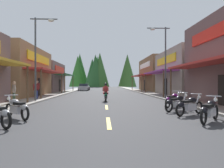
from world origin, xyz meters
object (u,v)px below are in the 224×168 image
at_px(motorcycle_parked_right_4, 173,100).
at_px(parked_car_curbside, 84,87).
at_px(rider_cruising_lead, 106,94).
at_px(pedestrian_browsing, 37,88).
at_px(streetlamp_left, 39,48).
at_px(pedestrian_strolling, 36,89).
at_px(motorcycle_parked_right_2, 190,105).
at_px(motorcycle_parked_right_3, 177,102).
at_px(pedestrian_waiting, 14,91).
at_px(streetlamp_right, 162,53).
at_px(motorcycle_parked_left_3, 17,108).
at_px(motorcycle_parked_right_1, 210,110).

relative_size(motorcycle_parked_right_4, parked_car_curbside, 0.37).
xyz_separation_m(rider_cruising_lead, pedestrian_browsing, (-7.15, 4.36, 0.40)).
distance_m(streetlamp_left, pedestrian_strolling, 4.08).
bearing_deg(pedestrian_strolling, motorcycle_parked_right_2, 0.56).
height_order(motorcycle_parked_right_2, motorcycle_parked_right_3, same).
height_order(pedestrian_browsing, pedestrian_waiting, pedestrian_browsing).
relative_size(rider_cruising_lead, pedestrian_strolling, 1.25).
bearing_deg(pedestrian_browsing, streetlamp_left, -136.01).
height_order(streetlamp_right, motorcycle_parked_left_3, streetlamp_right).
relative_size(motorcycle_parked_right_2, motorcycle_parked_left_3, 1.13).
relative_size(motorcycle_parked_left_3, pedestrian_browsing, 0.91).
distance_m(motorcycle_parked_right_2, pedestrian_strolling, 13.70).
distance_m(motorcycle_parked_left_3, pedestrian_waiting, 6.48).
xyz_separation_m(motorcycle_parked_right_3, pedestrian_strolling, (-10.21, 7.63, 0.51)).
distance_m(motorcycle_parked_right_3, parked_car_curbside, 31.08).
relative_size(streetlamp_left, motorcycle_parked_right_1, 4.27).
relative_size(streetlamp_left, motorcycle_parked_left_3, 4.14).
bearing_deg(parked_car_curbside, pedestrian_strolling, 175.72).
height_order(streetlamp_left, motorcycle_parked_right_1, streetlamp_left).
height_order(motorcycle_parked_right_3, motorcycle_parked_left_3, same).
xyz_separation_m(motorcycle_parked_right_2, parked_car_curbside, (-8.08, 31.42, 0.20)).
distance_m(motorcycle_parked_right_2, motorcycle_parked_right_3, 1.38).
xyz_separation_m(rider_cruising_lead, parked_car_curbside, (-4.08, 23.76, 0.03)).
bearing_deg(rider_cruising_lead, streetlamp_right, -73.67).
distance_m(motorcycle_parked_right_1, motorcycle_parked_right_2, 1.75).
relative_size(pedestrian_browsing, parked_car_curbside, 0.42).
distance_m(motorcycle_parked_right_4, pedestrian_browsing, 14.44).
bearing_deg(motorcycle_parked_right_3, rider_cruising_lead, 88.39).
height_order(motorcycle_parked_left_3, pedestrian_strolling, pedestrian_strolling).
height_order(streetlamp_right, rider_cruising_lead, streetlamp_right).
distance_m(motorcycle_parked_right_4, pedestrian_strolling, 12.10).
relative_size(streetlamp_left, streetlamp_right, 1.00).
distance_m(pedestrian_strolling, parked_car_curbside, 22.52).
bearing_deg(pedestrian_browsing, streetlamp_right, -77.37).
bearing_deg(streetlamp_left, rider_cruising_lead, 7.37).
bearing_deg(parked_car_curbside, pedestrian_waiting, 175.82).
bearing_deg(streetlamp_left, pedestrian_browsing, 109.40).
bearing_deg(motorcycle_parked_right_1, pedestrian_waiting, 101.27).
bearing_deg(motorcycle_parked_right_3, streetlamp_right, 45.94).
distance_m(streetlamp_left, rider_cruising_lead, 6.58).
relative_size(motorcycle_parked_left_3, rider_cruising_lead, 0.77).
bearing_deg(motorcycle_parked_right_3, pedestrian_browsing, 102.62).
bearing_deg(rider_cruising_lead, pedestrian_waiting, 108.89).
height_order(pedestrian_browsing, pedestrian_strolling, pedestrian_browsing).
bearing_deg(streetlamp_right, pedestrian_browsing, 168.04).
height_order(streetlamp_right, motorcycle_parked_right_3, streetlamp_right).
relative_size(motorcycle_parked_right_3, rider_cruising_lead, 0.86).
relative_size(rider_cruising_lead, pedestrian_browsing, 1.19).
relative_size(motorcycle_parked_right_1, pedestrian_strolling, 0.93).
bearing_deg(motorcycle_parked_right_3, motorcycle_parked_right_1, -120.50).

